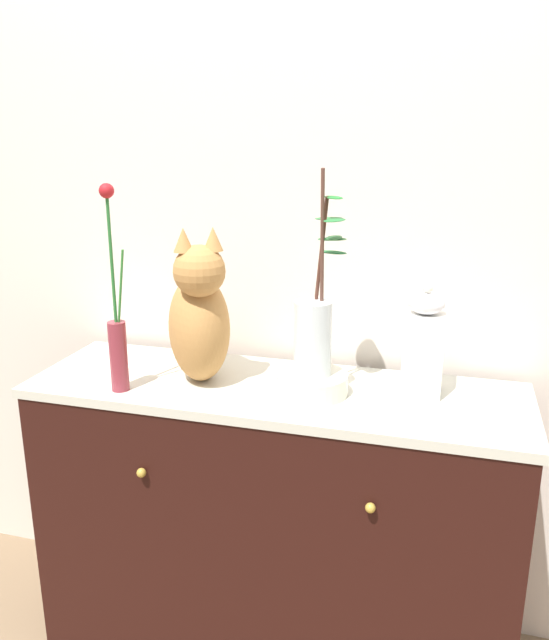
% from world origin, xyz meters
% --- Properties ---
extents(wall_back, '(4.40, 0.08, 2.60)m').
position_xyz_m(wall_back, '(0.00, 0.28, 1.30)').
color(wall_back, silver).
rests_on(wall_back, ground_plane).
extents(sideboard, '(1.30, 0.43, 0.82)m').
position_xyz_m(sideboard, '(0.00, -0.00, 0.41)').
color(sideboard, black).
rests_on(sideboard, ground_plane).
extents(cat_sitting, '(0.29, 0.44, 0.42)m').
position_xyz_m(cat_sitting, '(-0.20, -0.01, 0.99)').
color(cat_sitting, '#B47E44').
rests_on(cat_sitting, sideboard).
extents(vase_slim_green, '(0.06, 0.05, 0.52)m').
position_xyz_m(vase_slim_green, '(-0.37, -0.13, 0.97)').
color(vase_slim_green, maroon).
rests_on(vase_slim_green, sideboard).
extents(bowl_porcelain, '(0.18, 0.18, 0.05)m').
position_xyz_m(bowl_porcelain, '(0.10, -0.02, 0.85)').
color(bowl_porcelain, silver).
rests_on(bowl_porcelain, sideboard).
extents(vase_glass_clear, '(0.13, 0.14, 0.51)m').
position_xyz_m(vase_glass_clear, '(0.11, -0.02, 0.99)').
color(vase_glass_clear, silver).
rests_on(vase_glass_clear, bowl_porcelain).
extents(jar_lidded_porcelain, '(0.10, 0.10, 0.29)m').
position_xyz_m(jar_lidded_porcelain, '(0.37, 0.06, 0.95)').
color(jar_lidded_porcelain, white).
rests_on(jar_lidded_porcelain, sideboard).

